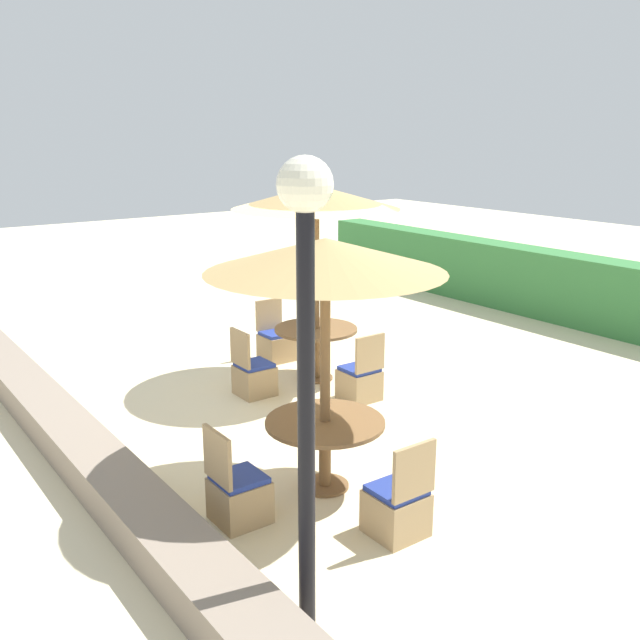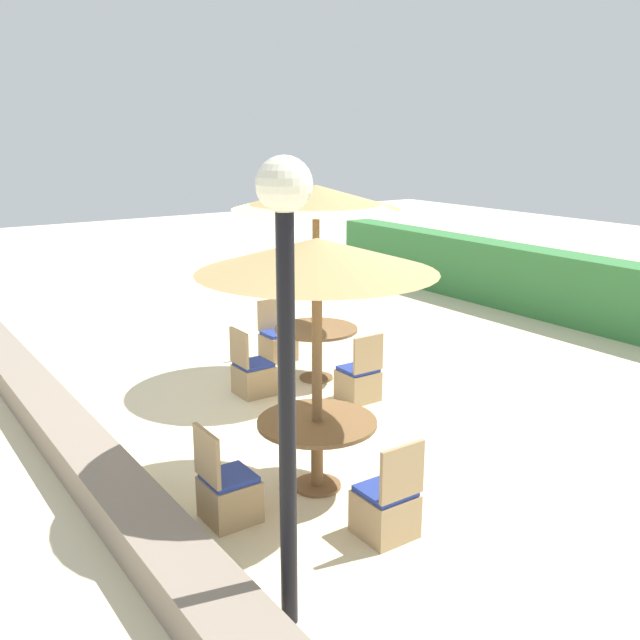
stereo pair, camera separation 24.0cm
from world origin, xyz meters
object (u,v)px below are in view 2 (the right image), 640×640
object	(u,v)px
lamp_post	(286,308)
patio_chair_front_right_south	(228,494)
patio_chair_center_east	(359,381)
parasol_center	(316,198)
patio_chair_center_west	(278,343)
round_table_center	(316,338)
patio_chair_front_right_east	(386,508)
patio_chair_center_south	(253,376)
round_table_front_right	(317,433)
parasol_front_right	(317,257)

from	to	relation	value
lamp_post	patio_chair_front_right_south	bearing A→B (deg)	169.32
patio_chair_center_east	parasol_center	bearing A→B (deg)	89.60
lamp_post	patio_chair_center_west	size ratio (longest dim) A/B	3.57
round_table_center	patio_chair_center_east	world-z (taller)	patio_chair_center_east
lamp_post	patio_chair_front_right_east	size ratio (longest dim) A/B	3.57
patio_chair_center_south	round_table_front_right	size ratio (longest dim) A/B	0.79
parasol_center	round_table_front_right	world-z (taller)	parasol_center
lamp_post	parasol_front_right	distance (m)	2.03
patio_chair_center_east	round_table_front_right	xyz separation A→B (m)	(1.65, -1.79, 0.32)
round_table_front_right	patio_chair_front_right_east	world-z (taller)	patio_chair_front_right_east
patio_chair_front_right_south	patio_chair_front_right_east	world-z (taller)	same
parasol_center	round_table_center	xyz separation A→B (m)	(0.00, 0.00, -1.96)
patio_chair_center_east	round_table_center	bearing A→B (deg)	89.60
round_table_center	patio_chair_front_right_east	size ratio (longest dim) A/B	1.26
parasol_center	patio_chair_center_east	world-z (taller)	parasol_center
patio_chair_front_right_east	round_table_front_right	bearing A→B (deg)	90.12
lamp_post	patio_chair_center_west	xyz separation A→B (m)	(-5.30, 3.11, -2.09)
lamp_post	round_table_center	bearing A→B (deg)	143.64
lamp_post	patio_chair_center_east	size ratio (longest dim) A/B	3.57
patio_chair_center_west	patio_chair_front_right_south	size ratio (longest dim) A/B	1.00
parasol_center	parasol_front_right	size ratio (longest dim) A/B	1.10
parasol_front_right	round_table_front_right	size ratio (longest dim) A/B	2.13
lamp_post	patio_chair_center_west	bearing A→B (deg)	149.54
patio_chair_center_east	parasol_front_right	bearing A→B (deg)	-137.33
lamp_post	parasol_center	size ratio (longest dim) A/B	1.21
round_table_front_right	patio_chair_center_south	bearing A→B (deg)	164.18
round_table_front_right	patio_chair_front_right_east	distance (m)	1.12
lamp_post	patio_chair_center_south	size ratio (longest dim) A/B	3.57
patio_chair_front_right_east	patio_chair_center_east	bearing A→B (deg)	56.68
round_table_front_right	lamp_post	bearing A→B (deg)	-39.98
parasol_center	round_table_center	size ratio (longest dim) A/B	2.34
parasol_front_right	round_table_front_right	distance (m)	1.75
lamp_post	patio_chair_center_east	bearing A→B (deg)	136.01
patio_chair_center_east	patio_chair_center_south	xyz separation A→B (m)	(-0.98, -1.05, 0.00)
round_table_center	patio_chair_front_right_south	size ratio (longest dim) A/B	1.26
parasol_center	patio_chair_front_right_east	xyz separation A→B (m)	(3.73, -1.80, -2.31)
patio_chair_front_right_east	parasol_front_right	bearing A→B (deg)	90.12
round_table_center	patio_chair_center_south	xyz separation A→B (m)	(0.03, -1.05, -0.35)
lamp_post	round_table_center	distance (m)	5.52
lamp_post	patio_chair_center_east	world-z (taller)	lamp_post
round_table_center	patio_chair_center_west	distance (m)	1.14
parasol_front_right	patio_chair_front_right_east	distance (m)	2.33
patio_chair_center_east	parasol_front_right	distance (m)	3.20
patio_chair_center_west	patio_chair_front_right_south	world-z (taller)	same
patio_chair_front_right_east	round_table_center	bearing A→B (deg)	64.28
patio_chair_center_west	round_table_front_right	xyz separation A→B (m)	(3.74, -1.81, 0.32)
patio_chair_center_south	parasol_center	bearing A→B (deg)	91.49
parasol_center	patio_chair_center_south	xyz separation A→B (m)	(0.03, -1.05, -2.31)
lamp_post	parasol_front_right	xyz separation A→B (m)	(-1.56, 1.30, -0.02)
lamp_post	patio_chair_center_south	world-z (taller)	lamp_post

